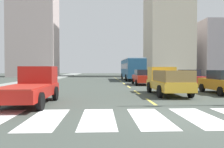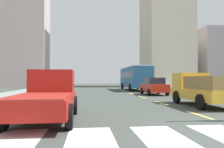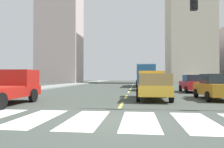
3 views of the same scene
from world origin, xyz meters
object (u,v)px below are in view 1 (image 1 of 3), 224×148
(city_bus, at_px, (132,68))
(sedan_far, at_px, (223,82))
(sedan_near_right, at_px, (189,78))
(pickup_stakebed, at_px, (166,81))
(pickup_dark, at_px, (32,86))
(sedan_mid, at_px, (143,77))

(city_bus, bearing_deg, sedan_far, -77.06)
(city_bus, bearing_deg, sedan_near_right, -69.69)
(pickup_stakebed, relative_size, pickup_dark, 1.00)
(pickup_stakebed, bearing_deg, sedan_mid, 87.59)
(pickup_dark, bearing_deg, sedan_far, 19.22)
(pickup_dark, distance_m, sedan_mid, 15.53)
(pickup_stakebed, relative_size, sedan_far, 1.18)
(sedan_mid, bearing_deg, pickup_dark, -123.28)
(pickup_stakebed, height_order, pickup_dark, same)
(pickup_stakebed, relative_size, sedan_near_right, 1.18)
(city_bus, xyz_separation_m, sedan_mid, (-0.11, -9.73, -1.09))
(pickup_dark, bearing_deg, city_bus, 72.17)
(city_bus, relative_size, sedan_near_right, 2.45)
(sedan_far, bearing_deg, pickup_dark, -161.14)
(pickup_stakebed, distance_m, pickup_dark, 9.09)
(city_bus, relative_size, sedan_mid, 2.45)
(pickup_stakebed, height_order, sedan_far, pickup_stakebed)
(pickup_stakebed, bearing_deg, city_bus, 87.34)
(pickup_dark, distance_m, sedan_near_right, 16.57)
(pickup_stakebed, bearing_deg, sedan_near_right, 55.32)
(pickup_dark, distance_m, city_bus, 24.38)
(pickup_stakebed, xyz_separation_m, sedan_mid, (0.02, 9.34, -0.08))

